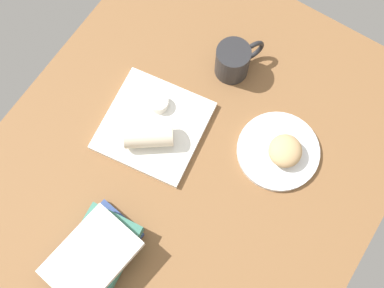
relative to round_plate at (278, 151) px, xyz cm
name	(u,v)px	position (x,y,z in cm)	size (l,w,h in cm)	color
dining_table	(188,167)	(-14.58, 16.53, -2.70)	(110.00, 90.00, 4.00)	brown
round_plate	(278,151)	(0.00, 0.00, 0.00)	(19.94, 19.94, 1.40)	white
scone_pastry	(285,151)	(-0.21, -1.47, 3.09)	(8.24, 7.93, 4.77)	tan
square_plate	(154,126)	(-10.93, 28.85, 0.10)	(23.58, 23.58, 1.60)	white
sauce_cup	(159,103)	(-5.92, 30.59, 2.24)	(4.89, 4.89, 2.51)	silver
breakfast_wrap	(148,136)	(-14.94, 27.46, 3.82)	(5.85, 5.85, 11.45)	beige
book_stack	(95,253)	(-43.45, 21.87, 3.17)	(22.68, 16.99, 7.70)	#33477F
coffee_mug	(234,60)	(13.14, 20.84, 4.08)	(12.79, 8.97, 9.36)	#262628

